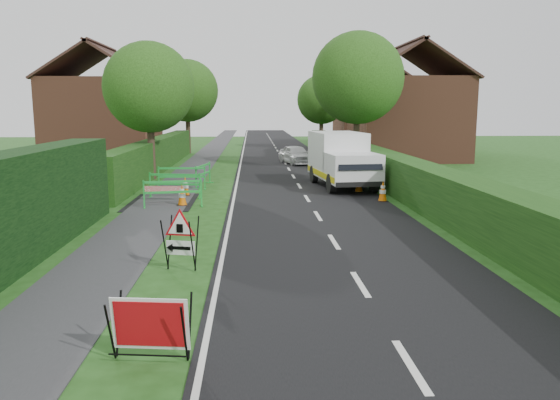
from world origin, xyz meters
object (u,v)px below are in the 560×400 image
red_rect_sign (150,325)px  triangle_sign (179,235)px  works_van (341,158)px  hatchback_car (296,155)px

red_rect_sign → triangle_sign: 4.28m
red_rect_sign → works_van: works_van is taller
triangle_sign → works_van: size_ratio=0.21×
red_rect_sign → triangle_sign: bearing=99.1°
hatchback_car → works_van: bearing=-98.0°
triangle_sign → works_van: works_van is taller
triangle_sign → hatchback_car: hatchback_car is taller
red_rect_sign → triangle_sign: (-0.16, 4.27, 0.28)m
red_rect_sign → triangle_sign: size_ratio=0.98×
triangle_sign → hatchback_car: 23.36m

